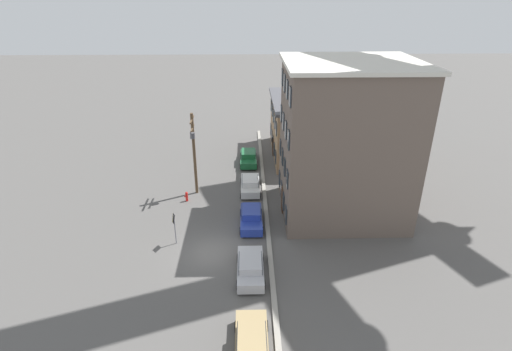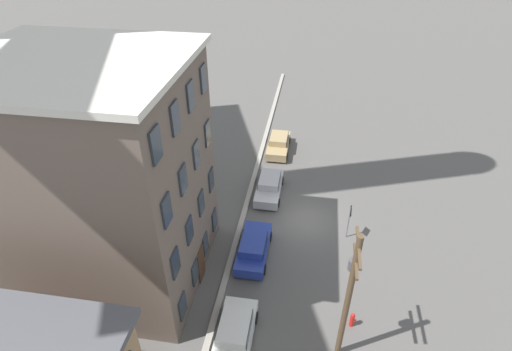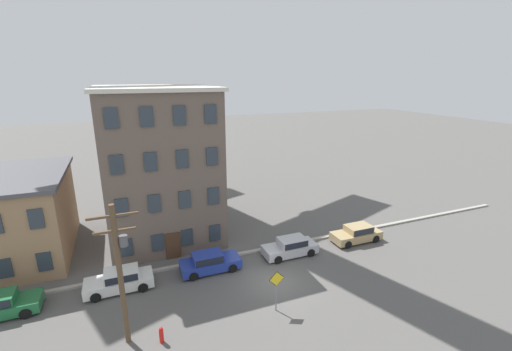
{
  "view_description": "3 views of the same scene",
  "coord_description": "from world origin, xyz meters",
  "px_view_note": "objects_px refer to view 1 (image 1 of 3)",
  "views": [
    {
      "loc": [
        24.91,
        2.88,
        18.16
      ],
      "look_at": [
        1.24,
        3.44,
        7.02
      ],
      "focal_mm": 28.0,
      "sensor_mm": 36.0,
      "label": 1
    },
    {
      "loc": [
        -21.82,
        0.19,
        18.89
      ],
      "look_at": [
        0.04,
        3.63,
        3.45
      ],
      "focal_mm": 28.0,
      "sensor_mm": 36.0,
      "label": 2
    },
    {
      "loc": [
        -9.12,
        -18.99,
        14.01
      ],
      "look_at": [
        -0.06,
        3.66,
        6.83
      ],
      "focal_mm": 24.0,
      "sensor_mm": 36.0,
      "label": 3
    }
  ],
  "objects_px": {
    "caution_sign": "(174,223)",
    "utility_pole": "(194,150)",
    "car_green": "(248,157)",
    "fire_hydrant": "(187,196)",
    "car_white": "(250,184)",
    "car_silver": "(250,267)",
    "car_tan": "(252,342)",
    "car_blue": "(251,216)"
  },
  "relations": [
    {
      "from": "car_tan",
      "to": "fire_hydrant",
      "type": "relative_size",
      "value": 4.58
    },
    {
      "from": "car_silver",
      "to": "car_tan",
      "type": "bearing_deg",
      "value": -0.01
    },
    {
      "from": "car_blue",
      "to": "car_white",
      "type": "bearing_deg",
      "value": -179.81
    },
    {
      "from": "car_white",
      "to": "car_tan",
      "type": "distance_m",
      "value": 19.35
    },
    {
      "from": "car_blue",
      "to": "fire_hydrant",
      "type": "relative_size",
      "value": 4.58
    },
    {
      "from": "car_green",
      "to": "car_blue",
      "type": "xyz_separation_m",
      "value": [
        13.05,
        0.15,
        0.0
      ]
    },
    {
      "from": "car_white",
      "to": "fire_hydrant",
      "type": "bearing_deg",
      "value": -71.77
    },
    {
      "from": "car_green",
      "to": "fire_hydrant",
      "type": "relative_size",
      "value": 4.58
    },
    {
      "from": "car_silver",
      "to": "fire_hydrant",
      "type": "xyz_separation_m",
      "value": [
        -10.89,
        -5.86,
        -0.27
      ]
    },
    {
      "from": "car_green",
      "to": "car_blue",
      "type": "relative_size",
      "value": 1.0
    },
    {
      "from": "car_white",
      "to": "car_blue",
      "type": "relative_size",
      "value": 1.0
    },
    {
      "from": "car_tan",
      "to": "fire_hydrant",
      "type": "bearing_deg",
      "value": -161.37
    },
    {
      "from": "car_green",
      "to": "car_tan",
      "type": "height_order",
      "value": "same"
    },
    {
      "from": "car_green",
      "to": "car_blue",
      "type": "height_order",
      "value": "same"
    },
    {
      "from": "utility_pole",
      "to": "car_tan",
      "type": "bearing_deg",
      "value": 15.02
    },
    {
      "from": "car_white",
      "to": "caution_sign",
      "type": "xyz_separation_m",
      "value": [
        8.86,
        -5.91,
        1.1
      ]
    },
    {
      "from": "caution_sign",
      "to": "car_green",
      "type": "bearing_deg",
      "value": 159.82
    },
    {
      "from": "car_white",
      "to": "car_silver",
      "type": "relative_size",
      "value": 1.0
    },
    {
      "from": "caution_sign",
      "to": "fire_hydrant",
      "type": "height_order",
      "value": "caution_sign"
    },
    {
      "from": "fire_hydrant",
      "to": "caution_sign",
      "type": "bearing_deg",
      "value": 0.55
    },
    {
      "from": "car_tan",
      "to": "utility_pole",
      "type": "bearing_deg",
      "value": -164.98
    },
    {
      "from": "car_green",
      "to": "car_tan",
      "type": "relative_size",
      "value": 1.0
    },
    {
      "from": "car_blue",
      "to": "utility_pole",
      "type": "bearing_deg",
      "value": -138.19
    },
    {
      "from": "car_green",
      "to": "car_blue",
      "type": "bearing_deg",
      "value": 0.67
    },
    {
      "from": "car_green",
      "to": "fire_hydrant",
      "type": "xyz_separation_m",
      "value": [
        8.84,
        -5.85,
        -0.27
      ]
    },
    {
      "from": "car_white",
      "to": "car_silver",
      "type": "xyz_separation_m",
      "value": [
        12.86,
        -0.12,
        0.0
      ]
    },
    {
      "from": "caution_sign",
      "to": "utility_pole",
      "type": "relative_size",
      "value": 0.34
    },
    {
      "from": "car_blue",
      "to": "car_tan",
      "type": "bearing_deg",
      "value": -0.61
    },
    {
      "from": "utility_pole",
      "to": "car_blue",
      "type": "bearing_deg",
      "value": 41.81
    },
    {
      "from": "car_green",
      "to": "caution_sign",
      "type": "distance_m",
      "value": 16.8
    },
    {
      "from": "car_green",
      "to": "caution_sign",
      "type": "relative_size",
      "value": 1.6
    },
    {
      "from": "car_white",
      "to": "car_tan",
      "type": "height_order",
      "value": "same"
    },
    {
      "from": "car_white",
      "to": "car_blue",
      "type": "height_order",
      "value": "same"
    },
    {
      "from": "car_white",
      "to": "car_silver",
      "type": "height_order",
      "value": "same"
    },
    {
      "from": "car_blue",
      "to": "car_silver",
      "type": "bearing_deg",
      "value": -1.19
    },
    {
      "from": "car_white",
      "to": "utility_pole",
      "type": "height_order",
      "value": "utility_pole"
    },
    {
      "from": "car_tan",
      "to": "car_blue",
      "type": "bearing_deg",
      "value": 179.39
    },
    {
      "from": "car_white",
      "to": "car_tan",
      "type": "relative_size",
      "value": 1.0
    },
    {
      "from": "car_white",
      "to": "car_tan",
      "type": "bearing_deg",
      "value": -0.35
    },
    {
      "from": "car_white",
      "to": "utility_pole",
      "type": "relative_size",
      "value": 0.55
    },
    {
      "from": "car_green",
      "to": "car_tan",
      "type": "xyz_separation_m",
      "value": [
        26.22,
        0.01,
        0.0
      ]
    },
    {
      "from": "car_white",
      "to": "car_green",
      "type": "bearing_deg",
      "value": -178.91
    }
  ]
}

